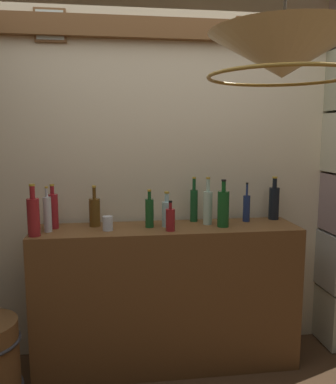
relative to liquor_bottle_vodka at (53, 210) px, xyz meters
The scene contains 16 objects.
panelled_rear_partition 0.85m from the liquor_bottle_vodka, 16.10° to the left, with size 3.44×0.15×2.75m.
bar_shelf_unit 0.99m from the liquor_bottle_vodka, ahead, with size 1.81×0.42×1.01m, color brown.
liquor_bottle_vodka is the anchor object (origin of this frame).
liquor_bottle_whiskey 0.28m from the liquor_bottle_vodka, ahead, with size 0.08×0.08×0.28m.
liquor_bottle_sherry 0.79m from the liquor_bottle_vodka, 12.98° to the right, with size 0.06×0.06×0.20m.
liquor_bottle_scotch 0.98m from the liquor_bottle_vodka, ahead, with size 0.06×0.06×0.33m.
liquor_bottle_port 1.59m from the liquor_bottle_vodka, ahead, with size 0.08×0.08×0.32m.
liquor_bottle_rye 1.06m from the liquor_bottle_vodka, ahead, with size 0.06×0.06×0.33m.
liquor_bottle_brandy 0.10m from the liquor_bottle_vodka, 102.51° to the right, with size 0.05×0.05×0.30m.
liquor_bottle_tequila 1.15m from the liquor_bottle_vodka, ahead, with size 0.08×0.08×0.33m.
liquor_bottle_vermouth 0.77m from the liquor_bottle_vodka, ahead, with size 0.07×0.07×0.24m.
liquor_bottle_rum 1.36m from the liquor_bottle_vodka, ahead, with size 0.05×0.05×0.29m.
liquor_bottle_gin 0.65m from the liquor_bottle_vodka, ahead, with size 0.06×0.06×0.26m.
liquor_bottle_amaro 0.21m from the liquor_bottle_vodka, 114.74° to the right, with size 0.08×0.08×0.33m.
glass_tumbler_rocks 0.39m from the liquor_bottle_vodka, 16.62° to the right, with size 0.07×0.07×0.10m.
pendant_lamp 1.74m from the liquor_bottle_vodka, 42.30° to the right, with size 0.64×0.64×0.57m.
Camera 1 is at (-0.35, -1.82, 1.64)m, focal length 37.08 mm.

